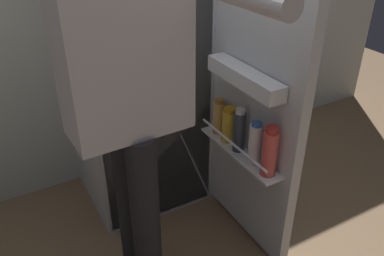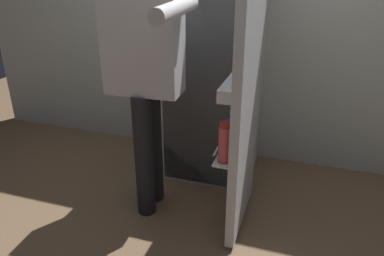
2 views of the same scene
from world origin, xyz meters
The scene contains 3 objects.
ground_plane centered at (0.00, 0.00, 0.00)m, with size 6.76×6.76×0.00m, color brown.
refrigerator centered at (0.03, 0.48, 0.81)m, with size 0.69×1.20×1.62m.
person centered at (-0.26, -0.08, 0.98)m, with size 0.56×0.74×1.63m.
Camera 2 is at (0.68, -2.08, 1.58)m, focal length 35.99 mm.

